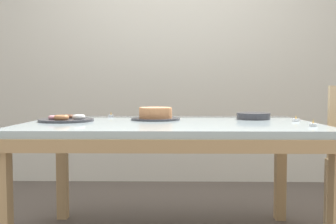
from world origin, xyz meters
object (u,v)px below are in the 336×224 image
Objects in this scene: pastry_platter at (66,119)px; tealight_right_edge at (111,115)px; plate_stack at (253,116)px; tealight_near_cakes at (313,124)px; tealight_centre at (296,120)px; cake_chocolate_round at (156,114)px.

tealight_right_edge is (0.20, 0.39, -0.00)m from pastry_platter.
plate_stack is 5.25× the size of tealight_right_edge.
tealight_centre is at bearing 87.23° from tealight_near_cakes.
cake_chocolate_round reaches higher than tealight_centre.
tealight_centre is at bearing -39.63° from plate_stack.
tealight_near_cakes is (1.34, -0.29, -0.00)m from pastry_platter.
tealight_centre is (1.35, 0.02, -0.00)m from pastry_platter.
tealight_right_edge is (-0.32, 0.26, -0.02)m from cake_chocolate_round.
plate_stack is 5.25× the size of tealight_centre.
cake_chocolate_round is 1.45× the size of plate_stack.
pastry_platter is 1.37m from tealight_near_cakes.
pastry_platter is at bearing -170.37° from plate_stack.
plate_stack is at bearing 9.63° from pastry_platter.
tealight_right_edge is (-1.15, 0.37, 0.00)m from tealight_centre.
tealight_near_cakes is at bearing -67.97° from plate_stack.
tealight_right_edge is (-0.94, 0.19, -0.01)m from plate_stack.
pastry_platter is 8.01× the size of tealight_right_edge.
tealight_centre is 1.00× the size of tealight_right_edge.
cake_chocolate_round is 0.84m from tealight_centre.
cake_chocolate_round is at bearing -173.96° from plate_stack.
tealight_centre is at bearing 0.74° from pastry_platter.
pastry_platter is 1.35m from tealight_centre.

